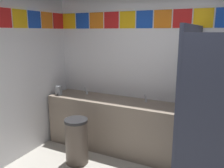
# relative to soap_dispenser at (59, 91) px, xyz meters

# --- Properties ---
(wall_back) EXTENTS (4.23, 0.09, 2.55)m
(wall_back) POSITION_rel_soap_dispenser_xyz_m (1.93, 0.48, 0.36)
(wall_back) COLOR silver
(wall_back) RESTS_ON ground_plane
(vanity_counter) EXTENTS (2.16, 0.56, 0.84)m
(vanity_counter) POSITION_rel_soap_dispenser_xyz_m (0.94, 0.16, -0.49)
(vanity_counter) COLOR gray
(vanity_counter) RESTS_ON ground_plane
(faucet_left) EXTENTS (0.04, 0.10, 0.14)m
(faucet_left) POSITION_rel_soap_dispenser_xyz_m (0.40, 0.25, -0.03)
(faucet_left) COLOR silver
(faucet_left) RESTS_ON vanity_counter
(faucet_right) EXTENTS (0.04, 0.10, 0.14)m
(faucet_right) POSITION_rel_soap_dispenser_xyz_m (1.48, 0.25, -0.03)
(faucet_right) COLOR silver
(faucet_right) RESTS_ON vanity_counter
(soap_dispenser) EXTENTS (0.09, 0.09, 0.16)m
(soap_dispenser) POSITION_rel_soap_dispenser_xyz_m (0.00, 0.00, 0.00)
(soap_dispenser) COLOR gray
(soap_dispenser) RESTS_ON vanity_counter
(stall_divider) EXTENTS (0.92, 1.46, 1.99)m
(stall_divider) POSITION_rel_soap_dispenser_xyz_m (2.36, -0.54, 0.07)
(stall_divider) COLOR #33384C
(stall_divider) RESTS_ON ground_plane
(trash_bin) EXTENTS (0.34, 0.34, 0.68)m
(trash_bin) POSITION_rel_soap_dispenser_xyz_m (0.69, -0.48, -0.58)
(trash_bin) COLOR brown
(trash_bin) RESTS_ON ground_plane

